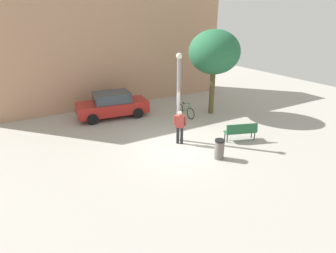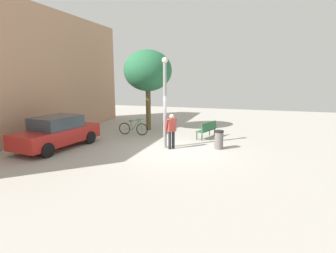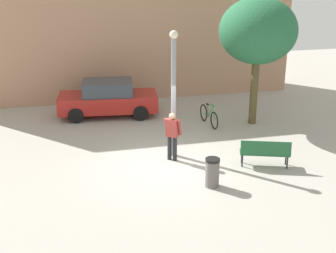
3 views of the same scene
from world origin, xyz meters
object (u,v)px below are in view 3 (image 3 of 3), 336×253
(person_by_lamppost, at_px, (172,133))
(park_bench, at_px, (265,151))
(plaza_tree, at_px, (258,31))
(bicycle_green, at_px, (209,116))
(lamppost, at_px, (174,89))
(trash_bin, at_px, (212,172))
(parked_car_red, at_px, (108,98))

(person_by_lamppost, bearing_deg, park_bench, -23.91)
(plaza_tree, height_order, bicycle_green, plaza_tree)
(lamppost, xyz_separation_m, plaza_tree, (4.01, 2.49, 1.40))
(park_bench, distance_m, trash_bin, 2.30)
(trash_bin, bearing_deg, person_by_lamppost, 107.64)
(plaza_tree, bearing_deg, person_by_lamppost, -145.32)
(person_by_lamppost, height_order, trash_bin, person_by_lamppost)
(lamppost, bearing_deg, trash_bin, -77.67)
(lamppost, relative_size, bicycle_green, 2.37)
(person_by_lamppost, xyz_separation_m, plaza_tree, (4.14, 2.86, 2.81))
(bicycle_green, height_order, trash_bin, bicycle_green)
(plaza_tree, bearing_deg, park_bench, -108.17)
(lamppost, relative_size, plaza_tree, 0.84)
(plaza_tree, bearing_deg, trash_bin, -124.56)
(park_bench, xyz_separation_m, plaza_tree, (1.35, 4.10, 3.23))
(person_by_lamppost, distance_m, parked_car_red, 5.48)
(plaza_tree, bearing_deg, bicycle_green, 172.70)
(bicycle_green, xyz_separation_m, parked_car_red, (-3.88, 2.16, 0.39))
(person_by_lamppost, distance_m, park_bench, 3.08)
(plaza_tree, relative_size, trash_bin, 5.71)
(parked_car_red, distance_m, trash_bin, 7.74)
(plaza_tree, bearing_deg, lamppost, -148.14)
(lamppost, height_order, parked_car_red, lamppost)
(park_bench, height_order, plaza_tree, plaza_tree)
(parked_car_red, bearing_deg, park_bench, -56.20)
(plaza_tree, distance_m, parked_car_red, 6.87)
(lamppost, xyz_separation_m, bicycle_green, (2.19, 2.72, -1.99))
(bicycle_green, xyz_separation_m, trash_bin, (-1.64, -5.25, 0.07))
(park_bench, xyz_separation_m, trash_bin, (-2.11, -0.91, -0.10))
(person_by_lamppost, height_order, parked_car_red, person_by_lamppost)
(parked_car_red, bearing_deg, person_by_lamppost, -73.52)
(bicycle_green, bearing_deg, person_by_lamppost, -126.88)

